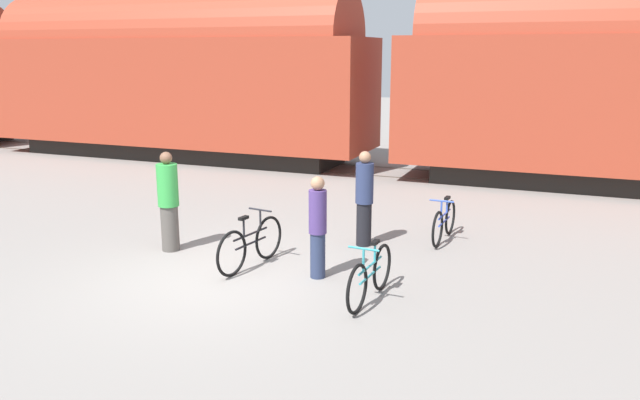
% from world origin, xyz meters
% --- Properties ---
extents(ground_plane, '(80.00, 80.00, 0.00)m').
position_xyz_m(ground_plane, '(0.00, 0.00, 0.00)').
color(ground_plane, gray).
extents(freight_train, '(57.01, 3.10, 5.44)m').
position_xyz_m(freight_train, '(0.00, 9.85, 2.85)').
color(freight_train, black).
rests_on(freight_train, ground_plane).
extents(rail_near, '(69.01, 0.07, 0.01)m').
position_xyz_m(rail_near, '(0.00, 9.13, 0.01)').
color(rail_near, '#4C4238').
rests_on(rail_near, ground_plane).
extents(rail_far, '(69.01, 0.07, 0.01)m').
position_xyz_m(rail_far, '(0.00, 10.56, 0.01)').
color(rail_far, '#4C4238').
rests_on(rail_far, ground_plane).
extents(bicycle_teal, '(0.46, 1.72, 0.89)m').
position_xyz_m(bicycle_teal, '(2.59, 0.08, 0.38)').
color(bicycle_teal, black).
rests_on(bicycle_teal, ground_plane).
extents(bicycle_black, '(0.46, 1.79, 0.95)m').
position_xyz_m(bicycle_black, '(0.28, 0.75, 0.40)').
color(bicycle_black, black).
rests_on(bicycle_black, ground_plane).
extents(bicycle_blue, '(0.46, 1.64, 0.86)m').
position_xyz_m(bicycle_blue, '(3.02, 3.48, 0.37)').
color(bicycle_blue, black).
rests_on(bicycle_blue, ground_plane).
extents(person_in_purple, '(0.29, 0.29, 1.67)m').
position_xyz_m(person_in_purple, '(1.52, 0.70, 0.85)').
color(person_in_purple, '#283351').
rests_on(person_in_purple, ground_plane).
extents(person_in_navy, '(0.33, 0.33, 1.79)m').
position_xyz_m(person_in_navy, '(1.68, 2.62, 0.90)').
color(person_in_navy, black).
rests_on(person_in_navy, ground_plane).
extents(person_in_green, '(0.38, 0.38, 1.83)m').
position_xyz_m(person_in_green, '(-1.52, 1.02, 0.91)').
color(person_in_green, '#514C47').
rests_on(person_in_green, ground_plane).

